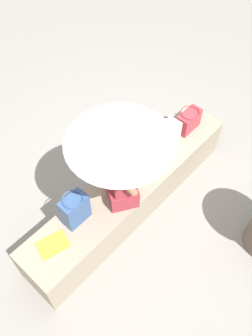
% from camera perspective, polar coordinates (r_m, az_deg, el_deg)
% --- Properties ---
extents(ground_plane, '(14.00, 14.00, 0.00)m').
position_cam_1_polar(ground_plane, '(4.23, 0.61, -5.83)').
color(ground_plane, gray).
extents(stone_bench, '(2.73, 0.52, 0.50)m').
position_cam_1_polar(stone_bench, '(4.02, 0.64, -4.01)').
color(stone_bench, gray).
rests_on(stone_bench, ground).
extents(person_seated, '(0.42, 0.50, 0.90)m').
position_cam_1_polar(person_seated, '(3.38, -0.76, -0.94)').
color(person_seated, '#992D38').
rests_on(person_seated, stone_bench).
extents(parasol, '(0.92, 0.92, 1.15)m').
position_cam_1_polar(parasol, '(2.85, -1.03, 5.41)').
color(parasol, '#B7B7BC').
rests_on(parasol, stone_bench).
extents(handbag_black, '(0.29, 0.22, 0.33)m').
position_cam_1_polar(handbag_black, '(4.01, 6.45, 4.99)').
color(handbag_black, silver).
rests_on(handbag_black, stone_bench).
extents(tote_bag_canvas, '(0.30, 0.22, 0.26)m').
position_cam_1_polar(tote_bag_canvas, '(4.25, 9.82, 7.37)').
color(tote_bag_canvas, '#B2333D').
rests_on(tote_bag_canvas, stone_bench).
extents(shoulder_bag_spare, '(0.26, 0.20, 0.36)m').
position_cam_1_polar(shoulder_bag_spare, '(3.45, -8.04, -6.43)').
color(shoulder_bag_spare, '#335184').
rests_on(shoulder_bag_spare, stone_bench).
extents(magazine, '(0.32, 0.27, 0.01)m').
position_cam_1_polar(magazine, '(3.51, -11.41, -11.70)').
color(magazine, gold).
rests_on(magazine, stone_bench).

